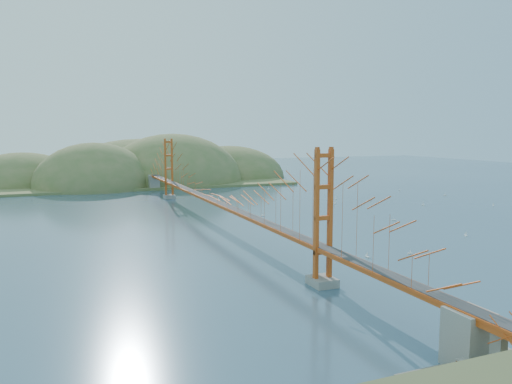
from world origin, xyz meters
name	(u,v)px	position (x,y,z in m)	size (l,w,h in m)	color
ground	(216,225)	(0.00, 0.00, 0.00)	(320.00, 320.00, 0.00)	#2F495E
bridge	(215,175)	(0.00, 0.18, 7.01)	(2.20, 94.40, 12.00)	gray
fort	(500,369)	(0.40, -47.80, 0.67)	(3.70, 2.30, 1.75)	maroon
far_headlands	(147,180)	(2.21, 68.52, 0.00)	(84.00, 58.00, 25.00)	olive
sailboat_12	(219,200)	(8.13, 23.84, 0.13)	(0.50, 0.48, 0.56)	white
sailboat_16	(315,195)	(28.31, 22.61, 0.16)	(0.71, 0.71, 0.75)	white
sailboat_17	(400,190)	(49.92, 23.57, 0.14)	(0.55, 0.50, 0.62)	white
sailboat_0	(466,235)	(26.76, -18.97, 0.14)	(0.52, 0.55, 0.62)	white
sailboat_10	(367,256)	(9.06, -23.42, 0.15)	(0.45, 0.56, 0.67)	white
sailboat_2	(394,219)	(25.28, -6.57, 0.15)	(0.63, 0.63, 0.66)	white
sailboat_15	(305,189)	(31.20, 32.46, 0.16)	(0.57, 0.63, 0.72)	white
sailboat_14	(335,203)	(26.27, 11.60, 0.15)	(0.67, 0.67, 0.70)	white
sailboat_6	(410,253)	(14.17, -23.87, 0.14)	(0.53, 0.53, 0.59)	white
sailboat_11	(445,195)	(53.19, 13.24, 0.16)	(0.67, 0.67, 0.73)	white
sailboat_8	(336,199)	(29.47, 16.64, 0.14)	(0.57, 0.57, 0.63)	white
sailboat_7	(268,188)	(24.39, 37.55, 0.14)	(0.53, 0.43, 0.63)	white
sailboat_3	(263,215)	(9.00, 4.32, 0.15)	(0.56, 0.46, 0.65)	white
sailboat_4	(371,200)	(34.79, 12.77, 0.14)	(0.58, 0.58, 0.62)	white
sailboat_9	(493,205)	(50.63, -1.21, 0.14)	(0.56, 0.56, 0.58)	white
sailboat_5	(423,205)	(39.54, 3.79, 0.16)	(0.57, 0.64, 0.73)	white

